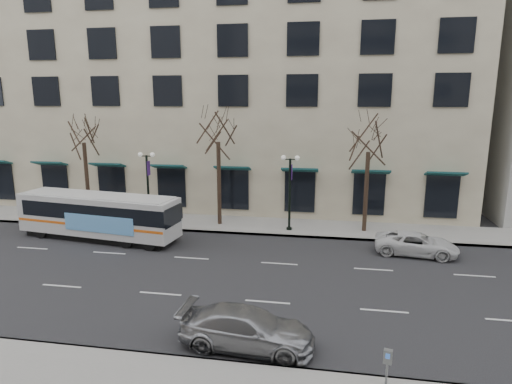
% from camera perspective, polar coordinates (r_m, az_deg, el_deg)
% --- Properties ---
extents(ground, '(160.00, 160.00, 0.00)m').
position_cam_1_polar(ground, '(22.72, -10.42, -10.72)').
color(ground, black).
rests_on(ground, ground).
extents(sidewalk_far, '(80.00, 4.00, 0.15)m').
position_cam_1_polar(sidewalk_far, '(30.00, 4.57, -4.69)').
color(sidewalk_far, gray).
rests_on(sidewalk_far, ground).
extents(building_hotel, '(40.00, 20.00, 24.00)m').
position_cam_1_polar(building_hotel, '(41.81, -3.63, 16.60)').
color(building_hotel, tan).
rests_on(building_hotel, ground).
extents(tree_far_left, '(3.60, 3.60, 8.34)m').
position_cam_1_polar(tree_far_left, '(33.38, -22.10, 7.76)').
color(tree_far_left, black).
rests_on(tree_far_left, ground).
extents(tree_far_mid, '(3.60, 3.60, 8.55)m').
position_cam_1_polar(tree_far_mid, '(29.42, -5.09, 8.52)').
color(tree_far_mid, black).
rests_on(tree_far_mid, ground).
extents(tree_far_right, '(3.60, 3.60, 8.06)m').
position_cam_1_polar(tree_far_right, '(28.63, 14.85, 7.09)').
color(tree_far_right, black).
rests_on(tree_far_right, ground).
extents(lamp_post_left, '(1.22, 0.45, 5.21)m').
position_cam_1_polar(lamp_post_left, '(31.00, -14.20, 0.99)').
color(lamp_post_left, black).
rests_on(lamp_post_left, ground).
extents(lamp_post_right, '(1.22, 0.45, 5.21)m').
position_cam_1_polar(lamp_post_right, '(28.52, 4.54, 0.37)').
color(lamp_post_right, black).
rests_on(lamp_post_right, ground).
extents(city_bus, '(10.93, 3.79, 2.90)m').
position_cam_1_polar(city_bus, '(29.05, -20.17, -2.88)').
color(city_bus, silver).
rests_on(city_bus, ground).
extents(silver_car, '(5.03, 2.30, 1.43)m').
position_cam_1_polar(silver_car, '(16.14, -1.22, -17.74)').
color(silver_car, '#999BA0').
rests_on(silver_car, ground).
extents(white_pickup, '(4.85, 2.70, 1.28)m').
position_cam_1_polar(white_pickup, '(26.50, 20.59, -6.47)').
color(white_pickup, silver).
rests_on(white_pickup, ground).
extents(pay_station, '(0.29, 0.22, 1.19)m').
position_cam_1_polar(pay_station, '(14.56, 17.15, -20.57)').
color(pay_station, slate).
rests_on(pay_station, sidewalk_near).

